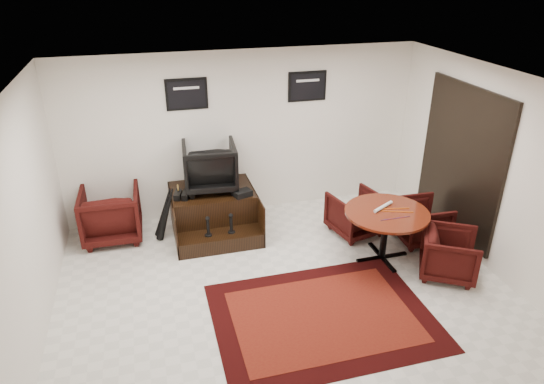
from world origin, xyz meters
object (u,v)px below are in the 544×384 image
Objects in this scene: armchair_side at (111,212)px; table_chair_corner at (450,252)px; shine_chair at (210,164)px; table_chair_back at (356,212)px; shine_podium at (214,212)px; table_chair_window at (422,219)px; meeting_table at (386,217)px.

armchair_side reaches higher than table_chair_corner.
shine_chair is 3.83m from table_chair_corner.
armchair_side is at bearing 94.08° from table_chair_corner.
table_chair_back is (3.81, -0.87, -0.08)m from armchair_side.
shine_podium is 1.86× the size of table_chair_window.
table_chair_window is (0.82, 0.32, -0.33)m from meeting_table.
shine_chair is 0.92× the size of armchair_side.
table_chair_back is 1.03m from table_chair_window.
meeting_table is 0.94m from table_chair_window.
shine_podium is 1.51× the size of armchair_side.
shine_chair is 1.13× the size of table_chair_corner.
meeting_table is 0.98m from table_chair_corner.
armchair_side is at bearing 75.67° from table_chair_window.
table_chair_window is at bearing 21.37° from meeting_table.
table_chair_back is (-0.09, 0.82, -0.31)m from meeting_table.
armchair_side is 1.23× the size of table_chair_corner.
table_chair_back reaches higher than table_chair_window.
shine_podium is 1.63× the size of shine_chair.
table_chair_window is at bearing 138.10° from table_chair_back.
shine_chair is at bearing 83.33° from table_chair_corner.
shine_podium is 2.31m from table_chair_back.
table_chair_corner is at bearing -42.19° from meeting_table.
table_chair_back is 1.03× the size of table_chair_window.
table_chair_back is at bearing 163.65° from shine_chair.
armchair_side is at bearing 174.09° from shine_podium.
meeting_table is at bearing 83.06° from table_chair_back.
table_chair_corner is (-0.13, -0.94, 0.00)m from table_chair_window.
table_chair_window is at bearing 161.24° from shine_chair.
shine_chair is at bearing 144.01° from meeting_table.
meeting_table is (2.29, -1.66, -0.42)m from shine_chair.
table_chair_back is at bearing 59.11° from table_chair_corner.
table_chair_corner is at bearing -35.77° from shine_podium.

